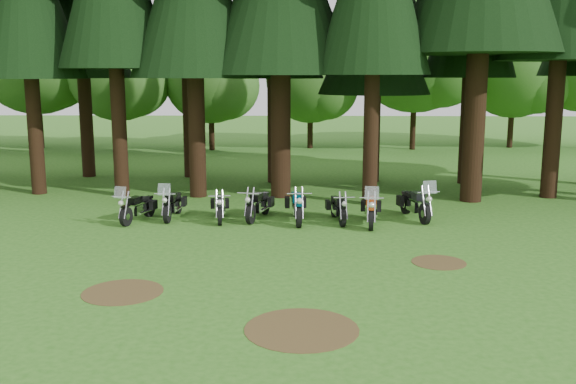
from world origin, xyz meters
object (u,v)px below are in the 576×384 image
motorcycle_1 (173,205)px  motorcycle_7 (415,204)px  motorcycle_0 (138,208)px  motorcycle_5 (338,209)px  motorcycle_4 (297,207)px  motorcycle_2 (220,207)px  motorcycle_3 (258,205)px  motorcycle_6 (371,210)px

motorcycle_1 → motorcycle_7: motorcycle_7 is taller
motorcycle_0 → motorcycle_5: 6.60m
motorcycle_5 → motorcycle_7: size_ratio=0.88×
motorcycle_7 → motorcycle_5: bearing=176.5°
motorcycle_4 → motorcycle_7: bearing=2.2°
motorcycle_2 → motorcycle_1: bearing=163.8°
motorcycle_2 → motorcycle_0: bearing=178.0°
motorcycle_3 → motorcycle_5: bearing=7.4°
motorcycle_0 → motorcycle_4: (5.23, 0.13, 0.05)m
motorcycle_0 → motorcycle_2: size_ratio=1.00×
motorcycle_0 → motorcycle_3: (3.94, 0.49, 0.01)m
motorcycle_1 → motorcycle_5: motorcycle_1 is taller
motorcycle_0 → motorcycle_3: motorcycle_0 is taller
motorcycle_4 → motorcycle_7: motorcycle_7 is taller
motorcycle_0 → motorcycle_5: (6.59, 0.17, -0.02)m
motorcycle_1 → motorcycle_6: (6.57, -0.77, 0.03)m
motorcycle_0 → motorcycle_2: 2.69m
motorcycle_1 → motorcycle_4: (4.18, -0.37, 0.04)m
motorcycle_5 → motorcycle_6: size_ratio=0.90×
motorcycle_1 → motorcycle_2: bearing=-6.4°
motorcycle_1 → motorcycle_3: bearing=2.1°
motorcycle_5 → motorcycle_7: (2.59, 0.46, 0.06)m
motorcycle_1 → motorcycle_4: bearing=-2.7°
motorcycle_2 → motorcycle_6: size_ratio=0.91×
motorcycle_0 → motorcycle_3: 3.97m
motorcycle_3 → motorcycle_6: size_ratio=0.94×
motorcycle_7 → motorcycle_1: bearing=167.3°
motorcycle_2 → motorcycle_3: 1.28m
motorcycle_1 → motorcycle_4: motorcycle_1 is taller
motorcycle_5 → motorcycle_3: bearing=165.0°
motorcycle_2 → motorcycle_7: motorcycle_7 is taller
motorcycle_5 → motorcycle_2: bearing=170.6°
motorcycle_2 → motorcycle_6: motorcycle_6 is taller
motorcycle_0 → motorcycle_5: bearing=17.4°
motorcycle_0 → motorcycle_6: motorcycle_6 is taller
motorcycle_2 → motorcycle_5: motorcycle_2 is taller
motorcycle_6 → motorcycle_7: (1.56, 0.89, 0.01)m
motorcycle_2 → motorcycle_7: bearing=-4.1°
motorcycle_6 → motorcycle_3: bearing=173.8°
motorcycle_6 → motorcycle_7: motorcycle_7 is taller
motorcycle_0 → motorcycle_7: size_ratio=0.90×
motorcycle_0 → motorcycle_1: size_ratio=0.97×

